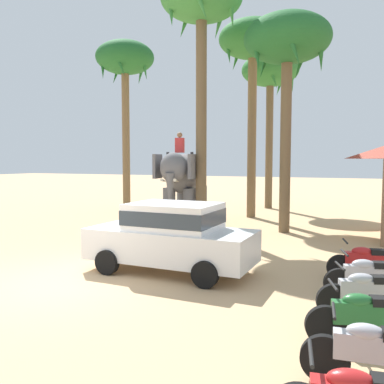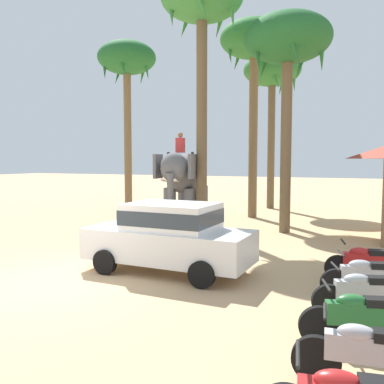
{
  "view_description": "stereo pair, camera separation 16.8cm",
  "coord_description": "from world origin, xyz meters",
  "px_view_note": "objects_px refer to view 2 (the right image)",
  "views": [
    {
      "loc": [
        6.25,
        -6.88,
        2.74
      ],
      "look_at": [
        0.44,
        6.55,
        1.6
      ],
      "focal_mm": 38.18,
      "sensor_mm": 36.0,
      "label": 1
    },
    {
      "loc": [
        6.4,
        -6.81,
        2.74
      ],
      "look_at": [
        0.44,
        6.55,
        1.6
      ],
      "focal_mm": 38.18,
      "sensor_mm": 36.0,
      "label": 2
    }
  ],
  "objects_px": {
    "elephant_with_mahout": "(185,178)",
    "motorcycle_fourth_in_row": "(365,293)",
    "car_sedan_foreground": "(170,234)",
    "motorcycle_end_of_row": "(366,263)",
    "palm_tree_near_hut": "(202,7)",
    "palm_tree_left_of_road": "(272,75)",
    "palm_tree_leaning_seaward": "(254,46)",
    "motorcycle_second_in_row": "(369,354)",
    "motorcycle_mid_row": "(362,317)",
    "motorcycle_far_in_row": "(368,277)",
    "palm_tree_behind_elephant": "(288,45)",
    "palm_tree_far_back": "(127,64)"
  },
  "relations": [
    {
      "from": "motorcycle_mid_row",
      "to": "motorcycle_end_of_row",
      "type": "distance_m",
      "value": 3.49
    },
    {
      "from": "motorcycle_fourth_in_row",
      "to": "palm_tree_far_back",
      "type": "distance_m",
      "value": 18.97
    },
    {
      "from": "car_sedan_foreground",
      "to": "palm_tree_behind_elephant",
      "type": "distance_m",
      "value": 9.15
    },
    {
      "from": "palm_tree_near_hut",
      "to": "palm_tree_left_of_road",
      "type": "relative_size",
      "value": 1.14
    },
    {
      "from": "palm_tree_near_hut",
      "to": "palm_tree_left_of_road",
      "type": "height_order",
      "value": "palm_tree_near_hut"
    },
    {
      "from": "elephant_with_mahout",
      "to": "palm_tree_far_back",
      "type": "distance_m",
      "value": 8.88
    },
    {
      "from": "palm_tree_near_hut",
      "to": "palm_tree_left_of_road",
      "type": "distance_m",
      "value": 8.16
    },
    {
      "from": "motorcycle_fourth_in_row",
      "to": "motorcycle_far_in_row",
      "type": "relative_size",
      "value": 0.99
    },
    {
      "from": "motorcycle_fourth_in_row",
      "to": "palm_tree_leaning_seaward",
      "type": "xyz_separation_m",
      "value": [
        -5.23,
        11.56,
        7.62
      ]
    },
    {
      "from": "motorcycle_mid_row",
      "to": "palm_tree_left_of_road",
      "type": "distance_m",
      "value": 18.94
    },
    {
      "from": "motorcycle_second_in_row",
      "to": "motorcycle_fourth_in_row",
      "type": "height_order",
      "value": "same"
    },
    {
      "from": "motorcycle_far_in_row",
      "to": "palm_tree_far_back",
      "type": "distance_m",
      "value": 18.32
    },
    {
      "from": "palm_tree_left_of_road",
      "to": "palm_tree_near_hut",
      "type": "bearing_deg",
      "value": -96.44
    },
    {
      "from": "elephant_with_mahout",
      "to": "palm_tree_far_back",
      "type": "xyz_separation_m",
      "value": [
        -5.28,
        3.77,
        6.07
      ]
    },
    {
      "from": "elephant_with_mahout",
      "to": "palm_tree_behind_elephant",
      "type": "xyz_separation_m",
      "value": [
        4.3,
        -0.24,
        4.99
      ]
    },
    {
      "from": "car_sedan_foreground",
      "to": "palm_tree_left_of_road",
      "type": "bearing_deg",
      "value": 93.41
    },
    {
      "from": "motorcycle_mid_row",
      "to": "palm_tree_near_hut",
      "type": "relative_size",
      "value": 0.18
    },
    {
      "from": "motorcycle_second_in_row",
      "to": "motorcycle_fourth_in_row",
      "type": "distance_m",
      "value": 2.36
    },
    {
      "from": "palm_tree_left_of_road",
      "to": "palm_tree_leaning_seaward",
      "type": "height_order",
      "value": "palm_tree_leaning_seaward"
    },
    {
      "from": "palm_tree_near_hut",
      "to": "motorcycle_second_in_row",
      "type": "bearing_deg",
      "value": -57.62
    },
    {
      "from": "elephant_with_mahout",
      "to": "palm_tree_far_back",
      "type": "relative_size",
      "value": 0.43
    },
    {
      "from": "palm_tree_far_back",
      "to": "motorcycle_mid_row",
      "type": "bearing_deg",
      "value": -46.55
    },
    {
      "from": "elephant_with_mahout",
      "to": "motorcycle_fourth_in_row",
      "type": "relative_size",
      "value": 2.29
    },
    {
      "from": "motorcycle_far_in_row",
      "to": "motorcycle_second_in_row",
      "type": "bearing_deg",
      "value": -88.97
    },
    {
      "from": "car_sedan_foreground",
      "to": "motorcycle_end_of_row",
      "type": "distance_m",
      "value": 4.56
    },
    {
      "from": "motorcycle_end_of_row",
      "to": "palm_tree_left_of_road",
      "type": "xyz_separation_m",
      "value": [
        -5.28,
        13.29,
        7.05
      ]
    },
    {
      "from": "motorcycle_second_in_row",
      "to": "palm_tree_behind_elephant",
      "type": "bearing_deg",
      "value": 106.41
    },
    {
      "from": "motorcycle_end_of_row",
      "to": "car_sedan_foreground",
      "type": "bearing_deg",
      "value": -167.62
    },
    {
      "from": "palm_tree_behind_elephant",
      "to": "car_sedan_foreground",
      "type": "bearing_deg",
      "value": -102.42
    },
    {
      "from": "palm_tree_left_of_road",
      "to": "palm_tree_leaning_seaward",
      "type": "xyz_separation_m",
      "value": [
        0.07,
        -4.03,
        0.57
      ]
    },
    {
      "from": "elephant_with_mahout",
      "to": "motorcycle_end_of_row",
      "type": "distance_m",
      "value": 9.51
    },
    {
      "from": "palm_tree_near_hut",
      "to": "motorcycle_fourth_in_row",
      "type": "bearing_deg",
      "value": -50.63
    },
    {
      "from": "palm_tree_behind_elephant",
      "to": "motorcycle_mid_row",
      "type": "bearing_deg",
      "value": -72.26
    },
    {
      "from": "motorcycle_fourth_in_row",
      "to": "motorcycle_far_in_row",
      "type": "xyz_separation_m",
      "value": [
        0.03,
        1.08,
        0.0
      ]
    },
    {
      "from": "motorcycle_mid_row",
      "to": "motorcycle_end_of_row",
      "type": "xyz_separation_m",
      "value": [
        0.01,
        3.49,
        0.0
      ]
    },
    {
      "from": "palm_tree_left_of_road",
      "to": "palm_tree_far_back",
      "type": "bearing_deg",
      "value": -153.86
    },
    {
      "from": "palm_tree_behind_elephant",
      "to": "palm_tree_leaning_seaward",
      "type": "relative_size",
      "value": 0.87
    },
    {
      "from": "palm_tree_far_back",
      "to": "motorcycle_second_in_row",
      "type": "bearing_deg",
      "value": -48.72
    },
    {
      "from": "car_sedan_foreground",
      "to": "motorcycle_fourth_in_row",
      "type": "bearing_deg",
      "value": -16.65
    },
    {
      "from": "motorcycle_mid_row",
      "to": "palm_tree_near_hut",
      "type": "height_order",
      "value": "palm_tree_near_hut"
    },
    {
      "from": "palm_tree_far_back",
      "to": "motorcycle_fourth_in_row",
      "type": "bearing_deg",
      "value": -43.8
    },
    {
      "from": "car_sedan_foreground",
      "to": "palm_tree_far_back",
      "type": "bearing_deg",
      "value": 127.12
    },
    {
      "from": "car_sedan_foreground",
      "to": "motorcycle_mid_row",
      "type": "height_order",
      "value": "car_sedan_foreground"
    },
    {
      "from": "elephant_with_mahout",
      "to": "palm_tree_behind_elephant",
      "type": "distance_m",
      "value": 6.59
    },
    {
      "from": "motorcycle_far_in_row",
      "to": "palm_tree_left_of_road",
      "type": "xyz_separation_m",
      "value": [
        -5.32,
        14.51,
        7.05
      ]
    },
    {
      "from": "elephant_with_mahout",
      "to": "palm_tree_near_hut",
      "type": "relative_size",
      "value": 0.4
    },
    {
      "from": "car_sedan_foreground",
      "to": "palm_tree_leaning_seaward",
      "type": "height_order",
      "value": "palm_tree_leaning_seaward"
    },
    {
      "from": "motorcycle_mid_row",
      "to": "motorcycle_fourth_in_row",
      "type": "xyz_separation_m",
      "value": [
        0.02,
        1.19,
        0.0
      ]
    },
    {
      "from": "palm_tree_behind_elephant",
      "to": "palm_tree_left_of_road",
      "type": "height_order",
      "value": "palm_tree_left_of_road"
    },
    {
      "from": "motorcycle_far_in_row",
      "to": "motorcycle_end_of_row",
      "type": "height_order",
      "value": "same"
    }
  ]
}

